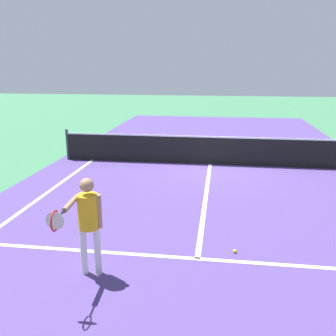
{
  "coord_description": "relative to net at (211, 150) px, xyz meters",
  "views": [
    {
      "loc": [
        0.32,
        -12.13,
        3.19
      ],
      "look_at": [
        -0.82,
        -4.25,
        1.0
      ],
      "focal_mm": 39.73,
      "sensor_mm": 36.0,
      "label": 1
    }
  ],
  "objects": [
    {
      "name": "ground_plane",
      "position": [
        0.0,
        0.0,
        -0.49
      ],
      "size": [
        60.0,
        60.0,
        0.0
      ],
      "primitive_type": "plane",
      "color": "#38724C"
    },
    {
      "name": "court_surface_inbounds",
      "position": [
        0.0,
        0.0,
        -0.49
      ],
      "size": [
        10.62,
        24.4,
        0.0
      ],
      "primitive_type": "cube",
      "color": "#4C387A",
      "rests_on": "ground_plane"
    },
    {
      "name": "line_service_near",
      "position": [
        0.0,
        -6.4,
        -0.49
      ],
      "size": [
        8.22,
        0.1,
        0.01
      ],
      "primitive_type": "cube",
      "color": "white",
      "rests_on": "ground_plane"
    },
    {
      "name": "line_center_service",
      "position": [
        0.0,
        -3.2,
        -0.49
      ],
      "size": [
        0.1,
        6.4,
        0.01
      ],
      "primitive_type": "cube",
      "color": "white",
      "rests_on": "ground_plane"
    },
    {
      "name": "net",
      "position": [
        0.0,
        0.0,
        0.0
      ],
      "size": [
        10.08,
        0.09,
        1.07
      ],
      "color": "#33383D",
      "rests_on": "ground_plane"
    },
    {
      "name": "player_near",
      "position": [
        -1.64,
        -7.12,
        0.48
      ],
      "size": [
        0.44,
        1.19,
        1.58
      ],
      "color": "white",
      "rests_on": "ground_plane"
    },
    {
      "name": "tennis_ball_mid_court",
      "position": [
        0.64,
        -6.09,
        -0.46
      ],
      "size": [
        0.07,
        0.07,
        0.07
      ],
      "primitive_type": "sphere",
      "color": "#CCE033",
      "rests_on": "ground_plane"
    }
  ]
}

